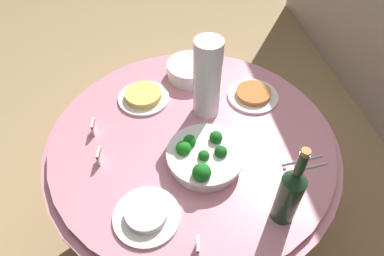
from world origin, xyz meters
The scene contains 13 objects.
ground_plane centered at (0.00, 0.00, 0.00)m, with size 6.00×6.00×0.00m, color tan.
buffet_table centered at (0.00, 0.00, 0.38)m, with size 1.16×1.16×0.74m.
broccoli_bowl centered at (0.14, 0.02, 0.78)m, with size 0.28×0.28×0.11m.
plate_stack centered at (-0.37, 0.06, 0.78)m, with size 0.21×0.21×0.07m.
wine_bottle centered at (0.38, 0.23, 0.87)m, with size 0.07×0.07×0.34m.
decorative_fruit_vase centered at (-0.13, 0.08, 0.89)m, with size 0.11×0.11×0.34m.
serving_tongs centered at (0.20, 0.38, 0.74)m, with size 0.06×0.17×0.01m.
food_plate_rice centered at (0.32, -0.20, 0.76)m, with size 0.22×0.22×0.04m.
food_plate_peanuts centered at (-0.18, 0.30, 0.75)m, with size 0.22×0.22×0.03m.
food_plate_noodles centered at (-0.25, -0.17, 0.76)m, with size 0.22×0.22×0.04m.
label_placard_front centered at (0.06, -0.35, 0.77)m, with size 0.05×0.02×0.05m.
label_placard_mid centered at (-0.09, -0.37, 0.77)m, with size 0.05×0.02×0.05m.
label_placard_rear centered at (0.45, -0.06, 0.77)m, with size 0.05×0.02×0.05m.
Camera 1 is at (0.88, -0.16, 1.77)m, focal length 32.69 mm.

